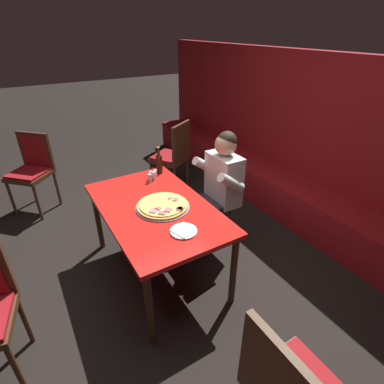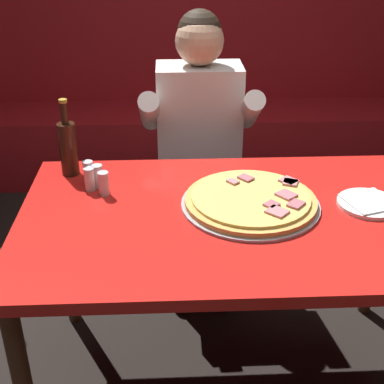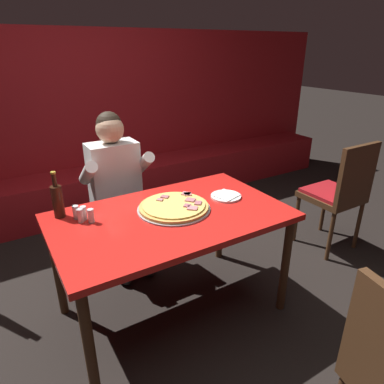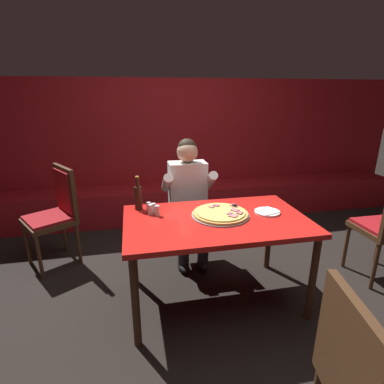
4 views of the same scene
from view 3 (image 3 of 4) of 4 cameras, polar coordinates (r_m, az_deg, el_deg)
ground_plane at (r=2.57m, az=-3.13°, el=-18.91°), size 24.00×24.00×0.00m
booth_wall_panel at (r=4.05m, az=-18.59°, el=11.05°), size 6.80×0.16×1.90m
booth_bench at (r=3.95m, az=-16.15°, el=0.09°), size 6.46×0.48×0.46m
main_dining_table at (r=2.17m, az=-3.52°, el=-5.52°), size 1.45×0.88×0.76m
pizza at (r=2.19m, az=-2.99°, el=-2.48°), size 0.47×0.47×0.05m
plate_white_paper at (r=2.37m, az=5.67°, el=-0.68°), size 0.21×0.21×0.02m
beer_bottle at (r=2.21m, az=-21.49°, el=-1.28°), size 0.07×0.07×0.29m
shaker_red_pepper_flakes at (r=2.18m, az=-18.76°, el=-3.33°), size 0.04×0.04×0.09m
shaker_parmesan at (r=2.15m, az=-17.60°, el=-3.46°), size 0.04×0.04×0.09m
shaker_oregano at (r=2.13m, az=-18.11°, el=-3.86°), size 0.04×0.04×0.09m
shaker_black_pepper at (r=2.11m, az=-16.48°, el=-3.93°), size 0.04×0.04×0.09m
diner_seated_blue_shirt at (r=2.73m, az=-12.11°, el=0.82°), size 0.53×0.53×1.27m
dining_chair_side_aisle at (r=3.20m, az=23.57°, el=0.43°), size 0.44×0.44×1.01m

